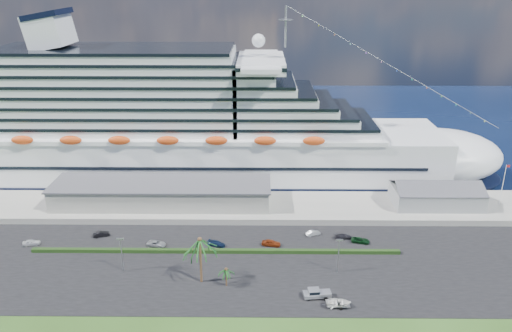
{
  "coord_description": "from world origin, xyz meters",
  "views": [
    {
      "loc": [
        2.68,
        -87.82,
        62.17
      ],
      "look_at": [
        1.57,
        30.0,
        17.01
      ],
      "focal_mm": 35.0,
      "sensor_mm": 36.0,
      "label": 1
    }
  ],
  "objects_px": {
    "boat_trailer": "(338,303)",
    "pickup_truck": "(317,293)",
    "parked_car_3": "(217,244)",
    "cruise_ship": "(184,128)"
  },
  "relations": [
    {
      "from": "cruise_ship",
      "to": "pickup_truck",
      "type": "relative_size",
      "value": 32.34
    },
    {
      "from": "parked_car_3",
      "to": "pickup_truck",
      "type": "relative_size",
      "value": 0.76
    },
    {
      "from": "boat_trailer",
      "to": "cruise_ship",
      "type": "bearing_deg",
      "value": 120.11
    },
    {
      "from": "cruise_ship",
      "to": "parked_car_3",
      "type": "bearing_deg",
      "value": -73.19
    },
    {
      "from": "pickup_truck",
      "to": "boat_trailer",
      "type": "relative_size",
      "value": 1.02
    },
    {
      "from": "parked_car_3",
      "to": "boat_trailer",
      "type": "height_order",
      "value": "boat_trailer"
    },
    {
      "from": "parked_car_3",
      "to": "boat_trailer",
      "type": "relative_size",
      "value": 0.77
    },
    {
      "from": "boat_trailer",
      "to": "pickup_truck",
      "type": "bearing_deg",
      "value": 142.19
    },
    {
      "from": "pickup_truck",
      "to": "boat_trailer",
      "type": "bearing_deg",
      "value": -37.81
    },
    {
      "from": "cruise_ship",
      "to": "parked_car_3",
      "type": "relative_size",
      "value": 42.79
    }
  ]
}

